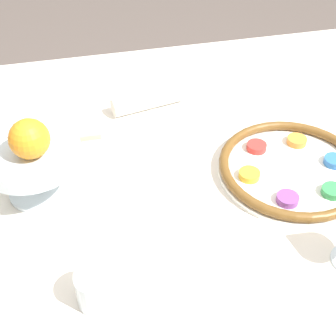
{
  "coord_description": "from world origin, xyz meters",
  "views": [
    {
      "loc": [
        0.24,
        0.74,
        1.42
      ],
      "look_at": [
        0.09,
        0.08,
        0.82
      ],
      "focal_mm": 50.0,
      "sensor_mm": 36.0,
      "label": 1
    }
  ],
  "objects_px": {
    "fruit_stand": "(31,158)",
    "orange_fruit": "(29,139)",
    "cup_near": "(96,288)",
    "napkin_roll": "(147,100)",
    "seder_plate": "(292,168)",
    "bread_plate": "(76,128)"
  },
  "relations": [
    {
      "from": "fruit_stand",
      "to": "orange_fruit",
      "type": "height_order",
      "value": "orange_fruit"
    },
    {
      "from": "fruit_stand",
      "to": "cup_near",
      "type": "distance_m",
      "value": 0.29
    },
    {
      "from": "seder_plate",
      "to": "cup_near",
      "type": "bearing_deg",
      "value": 26.24
    },
    {
      "from": "orange_fruit",
      "to": "bread_plate",
      "type": "bearing_deg",
      "value": -110.64
    },
    {
      "from": "orange_fruit",
      "to": "fruit_stand",
      "type": "bearing_deg",
      "value": -69.01
    },
    {
      "from": "fruit_stand",
      "to": "seder_plate",
      "type": "bearing_deg",
      "value": 172.97
    },
    {
      "from": "bread_plate",
      "to": "fruit_stand",
      "type": "bearing_deg",
      "value": 64.83
    },
    {
      "from": "bread_plate",
      "to": "cup_near",
      "type": "xyz_separation_m",
      "value": [
        0.0,
        0.46,
        0.02
      ]
    },
    {
      "from": "bread_plate",
      "to": "napkin_roll",
      "type": "bearing_deg",
      "value": -162.62
    },
    {
      "from": "fruit_stand",
      "to": "orange_fruit",
      "type": "xyz_separation_m",
      "value": [
        -0.01,
        0.02,
        0.06
      ]
    },
    {
      "from": "fruit_stand",
      "to": "cup_near",
      "type": "relative_size",
      "value": 2.85
    },
    {
      "from": "cup_near",
      "to": "napkin_roll",
      "type": "bearing_deg",
      "value": -109.45
    },
    {
      "from": "napkin_roll",
      "to": "cup_near",
      "type": "bearing_deg",
      "value": 70.55
    },
    {
      "from": "cup_near",
      "to": "orange_fruit",
      "type": "bearing_deg",
      "value": -72.98
    },
    {
      "from": "fruit_stand",
      "to": "napkin_roll",
      "type": "distance_m",
      "value": 0.36
    },
    {
      "from": "fruit_stand",
      "to": "cup_near",
      "type": "bearing_deg",
      "value": 107.36
    },
    {
      "from": "seder_plate",
      "to": "orange_fruit",
      "type": "bearing_deg",
      "value": -4.56
    },
    {
      "from": "seder_plate",
      "to": "bread_plate",
      "type": "distance_m",
      "value": 0.49
    },
    {
      "from": "napkin_roll",
      "to": "cup_near",
      "type": "height_order",
      "value": "cup_near"
    },
    {
      "from": "orange_fruit",
      "to": "napkin_roll",
      "type": "relative_size",
      "value": 0.4
    },
    {
      "from": "napkin_roll",
      "to": "bread_plate",
      "type": "bearing_deg",
      "value": 17.38
    },
    {
      "from": "bread_plate",
      "to": "napkin_roll",
      "type": "relative_size",
      "value": 0.84
    }
  ]
}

